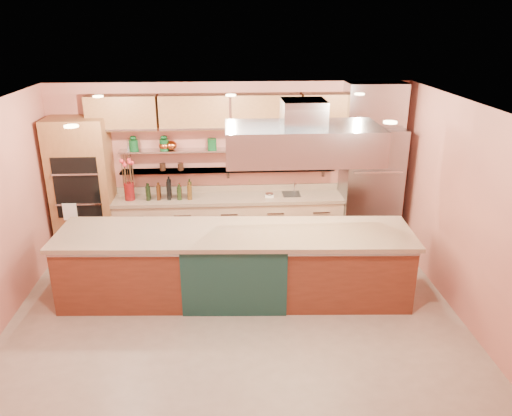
{
  "coord_description": "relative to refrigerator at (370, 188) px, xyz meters",
  "views": [
    {
      "loc": [
        -0.08,
        -5.77,
        3.77
      ],
      "look_at": [
        0.34,
        1.0,
        1.17
      ],
      "focal_mm": 35.0,
      "sensor_mm": 36.0,
      "label": 1
    }
  ],
  "objects": [
    {
      "name": "oil_bottle_cluster",
      "position": [
        -3.39,
        0.01,
        0.01
      ],
      "size": [
        0.83,
        0.32,
        0.26
      ],
      "primitive_type": "cube",
      "rotation": [
        0.0,
        0.0,
        0.11
      ],
      "color": "black",
      "rests_on": "back_counter"
    },
    {
      "name": "wall_shelf_upper",
      "position": [
        -2.4,
        0.23,
        0.65
      ],
      "size": [
        3.6,
        0.26,
        0.03
      ],
      "primitive_type": "cube",
      "color": "#A6AAAD",
      "rests_on": "wall_back"
    },
    {
      "name": "refrigerator",
      "position": [
        0.0,
        0.0,
        0.0
      ],
      "size": [
        0.95,
        0.72,
        2.1
      ],
      "primitive_type": "cube",
      "color": "gray",
      "rests_on": "floor"
    },
    {
      "name": "wall_back",
      "position": [
        -2.35,
        0.36,
        0.35
      ],
      "size": [
        6.0,
        0.04,
        2.8
      ],
      "primitive_type": "cube",
      "color": "#CC7460",
      "rests_on": "floor"
    },
    {
      "name": "island",
      "position": [
        -2.34,
        -1.6,
        -0.55
      ],
      "size": [
        4.87,
        1.31,
        1.01
      ],
      "primitive_type": "cube",
      "rotation": [
        0.0,
        0.0,
        -0.05
      ],
      "color": "brown",
      "rests_on": "floor"
    },
    {
      "name": "oven_stack",
      "position": [
        -4.8,
        0.04,
        0.1
      ],
      "size": [
        0.95,
        0.64,
        2.3
      ],
      "primitive_type": "cube",
      "color": "#996237",
      "rests_on": "floor"
    },
    {
      "name": "bar_faucet",
      "position": [
        -1.28,
        0.11,
        -0.01
      ],
      "size": [
        0.04,
        0.04,
        0.23
      ],
      "primitive_type": "cylinder",
      "rotation": [
        0.0,
        0.0,
        -0.4
      ],
      "color": "white",
      "rests_on": "back_counter"
    },
    {
      "name": "green_canister",
      "position": [
        -2.66,
        0.23,
        0.76
      ],
      "size": [
        0.17,
        0.17,
        0.18
      ],
      "primitive_type": "cylinder",
      "rotation": [
        0.0,
        0.0,
        -0.11
      ],
      "color": "#0E411B",
      "rests_on": "wall_shelf_upper"
    },
    {
      "name": "copper_kettle",
      "position": [
        -3.34,
        0.23,
        0.74
      ],
      "size": [
        0.23,
        0.23,
        0.16
      ],
      "primitive_type": "ellipsoid",
      "rotation": [
        0.0,
        0.0,
        0.21
      ],
      "color": "#C7602D",
      "rests_on": "wall_shelf_upper"
    },
    {
      "name": "ceiling",
      "position": [
        -2.35,
        -2.14,
        1.75
      ],
      "size": [
        6.0,
        5.0,
        0.02
      ],
      "primitive_type": "cube",
      "color": "black",
      "rests_on": "wall_back"
    },
    {
      "name": "kitchen_scale",
      "position": [
        -1.72,
        0.01,
        -0.08
      ],
      "size": [
        0.15,
        0.12,
        0.08
      ],
      "primitive_type": "cube",
      "rotation": [
        0.0,
        0.0,
        -0.1
      ],
      "color": "white",
      "rests_on": "back_counter"
    },
    {
      "name": "back_counter",
      "position": [
        -2.4,
        0.06,
        -0.58
      ],
      "size": [
        3.84,
        0.64,
        0.93
      ],
      "primitive_type": "cube",
      "color": "tan",
      "rests_on": "floor"
    },
    {
      "name": "floor",
      "position": [
        -2.35,
        -2.14,
        -1.06
      ],
      "size": [
        6.0,
        5.0,
        0.02
      ],
      "primitive_type": "cube",
      "color": "tan",
      "rests_on": "ground"
    },
    {
      "name": "ceiling_downlights",
      "position": [
        -2.35,
        -1.94,
        1.72
      ],
      "size": [
        4.0,
        2.8,
        0.02
      ],
      "primitive_type": "cube",
      "color": "#FFE5A5",
      "rests_on": "ceiling"
    },
    {
      "name": "flower_vase",
      "position": [
        -4.04,
        0.01,
        0.03
      ],
      "size": [
        0.17,
        0.17,
        0.29
      ],
      "primitive_type": "cylinder",
      "rotation": [
        0.0,
        0.0,
        0.03
      ],
      "color": "maroon",
      "rests_on": "back_counter"
    },
    {
      "name": "wall_shelf_lower",
      "position": [
        -2.4,
        0.23,
        0.3
      ],
      "size": [
        3.6,
        0.26,
        0.03
      ],
      "primitive_type": "cube",
      "color": "#A6AAAD",
      "rests_on": "wall_back"
    },
    {
      "name": "wall_right",
      "position": [
        0.65,
        -2.14,
        0.35
      ],
      "size": [
        0.04,
        5.0,
        2.8
      ],
      "primitive_type": "cube",
      "color": "#CC7460",
      "rests_on": "floor"
    },
    {
      "name": "wall_front",
      "position": [
        -2.35,
        -4.64,
        0.35
      ],
      "size": [
        6.0,
        0.04,
        2.8
      ],
      "primitive_type": "cube",
      "color": "#CC7460",
      "rests_on": "floor"
    },
    {
      "name": "upper_cabinets",
      "position": [
        -2.35,
        0.18,
        1.3
      ],
      "size": [
        4.6,
        0.36,
        0.55
      ],
      "primitive_type": "cube",
      "color": "#996237",
      "rests_on": "wall_back"
    },
    {
      "name": "range_hood",
      "position": [
        -1.44,
        -1.6,
        1.2
      ],
      "size": [
        2.0,
        1.0,
        0.45
      ],
      "primitive_type": "cube",
      "color": "#A6AAAD",
      "rests_on": "ceiling"
    }
  ]
}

